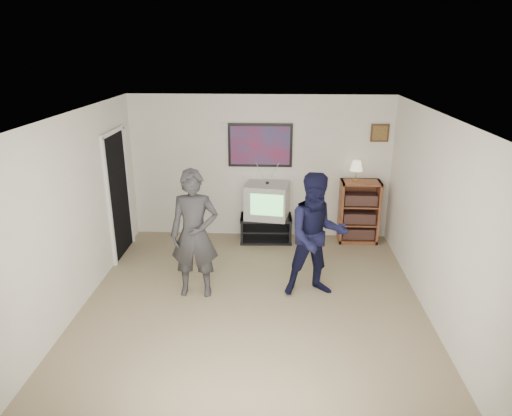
# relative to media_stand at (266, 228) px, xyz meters

# --- Properties ---
(room_shell) EXTENTS (4.51, 5.00, 2.51)m
(room_shell) POSITION_rel_media_stand_xyz_m (-0.12, -1.88, 1.03)
(room_shell) COLOR #79684C
(room_shell) RESTS_ON ground
(media_stand) EXTENTS (0.91, 0.53, 0.45)m
(media_stand) POSITION_rel_media_stand_xyz_m (0.00, 0.00, 0.00)
(media_stand) COLOR black
(media_stand) RESTS_ON room_shell
(crt_television) EXTENTS (0.79, 0.69, 0.60)m
(crt_television) POSITION_rel_media_stand_xyz_m (0.02, 0.00, 0.52)
(crt_television) COLOR #AAAAA5
(crt_television) RESTS_ON media_stand
(bookshelf) EXTENTS (0.67, 0.38, 1.09)m
(bookshelf) POSITION_rel_media_stand_xyz_m (1.60, 0.05, 0.32)
(bookshelf) COLOR brown
(bookshelf) RESTS_ON room_shell
(table_lamp) EXTENTS (0.22, 0.22, 0.34)m
(table_lamp) POSITION_rel_media_stand_xyz_m (1.51, 0.08, 1.04)
(table_lamp) COLOR beige
(table_lamp) RESTS_ON bookshelf
(person_tall) EXTENTS (0.66, 0.44, 1.77)m
(person_tall) POSITION_rel_media_stand_xyz_m (-0.90, -1.87, 0.66)
(person_tall) COLOR #2C2C2E
(person_tall) RESTS_ON room_shell
(person_short) EXTENTS (0.94, 0.79, 1.73)m
(person_short) POSITION_rel_media_stand_xyz_m (0.72, -1.79, 0.64)
(person_short) COLOR black
(person_short) RESTS_ON room_shell
(controller_left) EXTENTS (0.07, 0.13, 0.04)m
(controller_left) POSITION_rel_media_stand_xyz_m (-0.85, -1.64, 1.07)
(controller_left) COLOR white
(controller_left) RESTS_ON person_tall
(controller_right) EXTENTS (0.04, 0.12, 0.03)m
(controller_right) POSITION_rel_media_stand_xyz_m (0.72, -1.56, 0.83)
(controller_right) COLOR white
(controller_right) RESTS_ON person_short
(poster) EXTENTS (1.10, 0.03, 0.75)m
(poster) POSITION_rel_media_stand_xyz_m (-0.12, 0.25, 1.43)
(poster) COLOR black
(poster) RESTS_ON room_shell
(air_vent) EXTENTS (0.28, 0.02, 0.14)m
(air_vent) POSITION_rel_media_stand_xyz_m (-0.67, 0.25, 1.73)
(air_vent) COLOR white
(air_vent) RESTS_ON room_shell
(small_picture) EXTENTS (0.30, 0.03, 0.30)m
(small_picture) POSITION_rel_media_stand_xyz_m (1.88, 0.25, 1.66)
(small_picture) COLOR #402814
(small_picture) RESTS_ON room_shell
(doorway) EXTENTS (0.03, 0.85, 2.00)m
(doorway) POSITION_rel_media_stand_xyz_m (-2.35, -0.63, 0.78)
(doorway) COLOR black
(doorway) RESTS_ON room_shell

